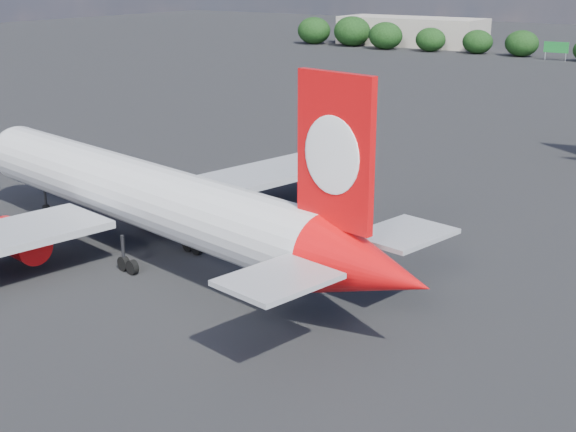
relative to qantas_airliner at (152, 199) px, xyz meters
The scene contains 4 objects.
ground 42.56m from the qantas_airliner, 89.10° to the left, with size 500.00×500.00×0.00m, color black.
qantas_airliner is the anchor object (origin of this frame).
terminal_building 185.76m from the qantas_airliner, 110.26° to the left, with size 42.00×16.00×8.00m.
highway_sign 159.22m from the qantas_airliner, 96.25° to the left, with size 6.00×0.30×4.50m.
Camera 1 is at (41.51, -24.79, 21.93)m, focal length 50.00 mm.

